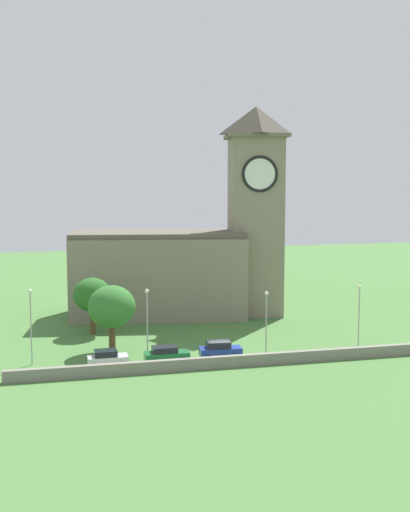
# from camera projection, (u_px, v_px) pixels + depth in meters

# --- Properties ---
(ground_plane) EXTENTS (200.00, 200.00, 0.00)m
(ground_plane) POSITION_uv_depth(u_px,v_px,m) (191.00, 326.00, 85.93)
(ground_plane) COLOR #477538
(church) EXTENTS (31.11, 15.16, 29.29)m
(church) POSITION_uv_depth(u_px,v_px,m) (190.00, 253.00, 92.50)
(church) COLOR gray
(church) RESTS_ON ground
(quay_barrier) EXTENTS (45.40, 0.70, 1.20)m
(quay_barrier) POSITION_uv_depth(u_px,v_px,m) (234.00, 361.00, 66.88)
(quay_barrier) COLOR gray
(quay_barrier) RESTS_ON ground
(car_white) EXTENTS (4.10, 2.29, 1.69)m
(car_white) POSITION_uv_depth(u_px,v_px,m) (107.00, 358.00, 67.13)
(car_white) COLOR silver
(car_white) RESTS_ON ground
(car_green) EXTENTS (4.73, 2.35, 1.66)m
(car_green) POSITION_uv_depth(u_px,v_px,m) (166.00, 354.00, 68.75)
(car_green) COLOR #1E6B38
(car_green) RESTS_ON ground
(car_blue) EXTENTS (4.61, 2.55, 1.92)m
(car_blue) POSITION_uv_depth(u_px,v_px,m) (220.00, 350.00, 69.99)
(car_blue) COLOR #233D9E
(car_blue) RESTS_ON ground
(streetlamp_west_end) EXTENTS (0.44, 0.44, 7.92)m
(streetlamp_west_end) POSITION_uv_depth(u_px,v_px,m) (31.00, 315.00, 67.24)
(streetlamp_west_end) COLOR #9EA0A5
(streetlamp_west_end) RESTS_ON ground
(streetlamp_west_mid) EXTENTS (0.44, 0.44, 7.58)m
(streetlamp_west_mid) POSITION_uv_depth(u_px,v_px,m) (147.00, 313.00, 69.41)
(streetlamp_west_mid) COLOR #9EA0A5
(streetlamp_west_mid) RESTS_ON ground
(streetlamp_central) EXTENTS (0.44, 0.44, 6.85)m
(streetlamp_central) POSITION_uv_depth(u_px,v_px,m) (266.00, 312.00, 72.26)
(streetlamp_central) COLOR #9EA0A5
(streetlamp_central) RESTS_ON ground
(streetlamp_east_mid) EXTENTS (0.44, 0.44, 7.16)m
(streetlamp_east_mid) POSITION_uv_depth(u_px,v_px,m) (359.00, 306.00, 74.58)
(streetlamp_east_mid) COLOR #9EA0A5
(streetlamp_east_mid) RESTS_ON ground
(tree_churchyard) EXTENTS (4.68, 4.68, 7.05)m
(tree_churchyard) POSITION_uv_depth(u_px,v_px,m) (92.00, 295.00, 81.04)
(tree_churchyard) COLOR brown
(tree_churchyard) RESTS_ON ground
(tree_riverside_west) EXTENTS (5.25, 5.25, 7.50)m
(tree_riverside_west) POSITION_uv_depth(u_px,v_px,m) (112.00, 307.00, 72.25)
(tree_riverside_west) COLOR brown
(tree_riverside_west) RESTS_ON ground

